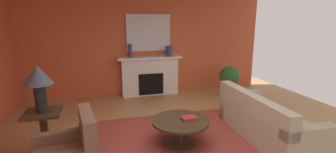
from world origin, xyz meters
The scene contains 13 objects.
ground_plane centered at (0.00, 0.00, 0.00)m, with size 8.75×8.75×0.00m, color tan.
wall_fireplace centered at (0.00, 3.43, 1.48)m, with size 7.12×0.12×2.95m, color #C65633.
area_rug centered at (0.07, 0.22, 0.01)m, with size 3.58×2.78×0.01m, color #993D33.
fireplace centered at (0.13, 3.21, 0.53)m, with size 1.80×0.35×1.12m.
mantel_mirror centered at (0.13, 3.34, 1.77)m, with size 1.24×0.04×1.01m, color silver.
sofa centered at (1.65, 0.05, 0.30)m, with size 0.93×2.11×0.85m.
coffee_table centered at (0.07, 0.22, 0.34)m, with size 1.00×1.00×0.45m.
side_table centered at (-2.14, 0.56, 0.40)m, with size 0.56×0.56×0.70m.
table_lamp centered at (-2.14, 0.56, 1.22)m, with size 0.44×0.44×0.75m.
vase_mantel_right centered at (0.68, 3.17, 1.26)m, with size 0.18×0.18×0.29m, color navy.
vase_mantel_left centered at (-0.42, 3.17, 1.30)m, with size 0.10×0.10×0.37m, color navy.
book_red_cover centered at (0.22, 0.21, 0.47)m, with size 0.26×0.19×0.04m, color maroon.
potted_plant centered at (2.32, 2.64, 0.49)m, with size 0.56×0.56×0.83m.
Camera 1 is at (-1.18, -3.54, 2.13)m, focal length 26.32 mm.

